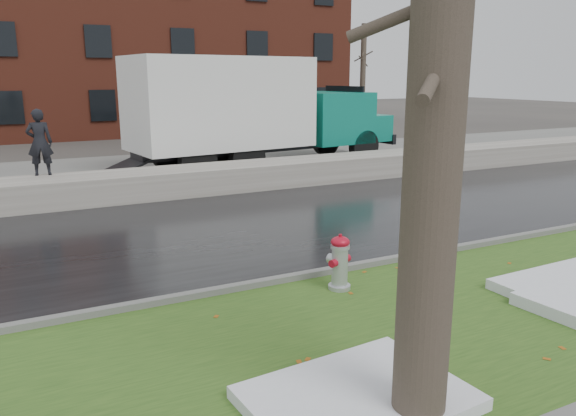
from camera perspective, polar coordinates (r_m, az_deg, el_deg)
name	(u,v)px	position (r m, az deg, el deg)	size (l,w,h in m)	color
ground	(375,293)	(9.05, 8.86, -8.50)	(120.00, 120.00, 0.00)	#47423D
verge	(428,322)	(8.15, 14.07, -11.16)	(60.00, 4.50, 0.04)	#264818
road	(259,225)	(12.77, -2.94, -1.78)	(60.00, 7.00, 0.03)	black
parking_lot	(163,170)	(20.66, -12.60, 3.77)	(60.00, 9.00, 0.03)	slate
curb	(342,269)	(9.80, 5.46, -6.23)	(60.00, 0.15, 0.14)	slate
snowbank	(200,180)	(16.53, -8.90, 2.85)	(60.00, 1.60, 0.75)	#A29D94
brick_building	(120,47)	(37.47, -16.72, 15.36)	(26.00, 12.00, 10.00)	maroon
bg_tree_right	(363,75)	(37.25, 7.61, 13.23)	(1.40, 1.62, 6.50)	brown
fire_hydrant	(340,260)	(8.88, 5.26, -5.26)	(0.45, 0.42, 0.90)	#A9ACB1
tree	(438,77)	(5.08, 14.99, 12.69)	(1.21, 1.39, 6.53)	brown
box_truck	(252,111)	(20.52, -3.71, 9.85)	(12.02, 3.97, 3.97)	black
worker	(40,142)	(16.19, -23.92, 6.12)	(0.64, 0.42, 1.75)	black
snow_patch_far	(357,398)	(6.13, 7.05, -18.63)	(2.20, 1.60, 0.14)	silver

